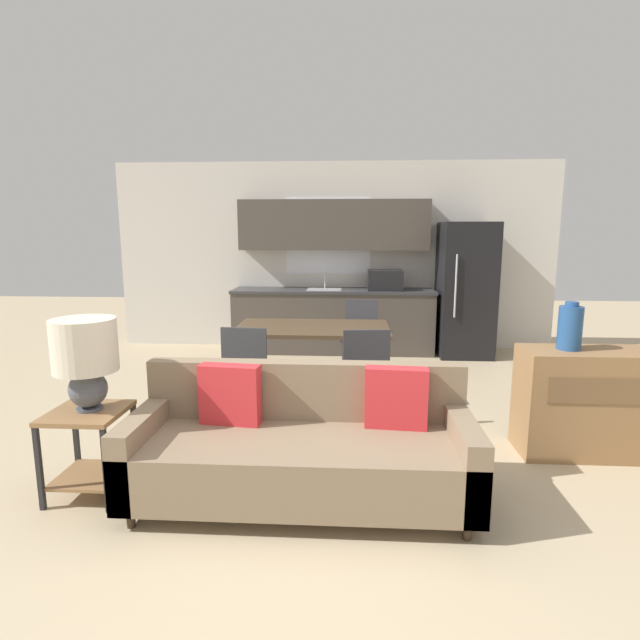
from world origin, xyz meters
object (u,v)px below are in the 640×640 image
table_lamp (85,354)px  vase (570,327)px  dining_chair_near_right (364,371)px  dining_table (313,332)px  side_table (89,438)px  couch (302,447)px  refrigerator (465,290)px  dining_chair_far_right (360,333)px  dining_chair_near_left (248,368)px  credenza (594,402)px

table_lamp → vase: (3.33, 0.83, 0.06)m
dining_chair_near_right → dining_table: bearing=-65.4°
side_table → couch: bearing=1.8°
refrigerator → dining_chair_far_right: 1.85m
dining_chair_near_left → dining_chair_far_right: size_ratio=1.00×
table_lamp → dining_chair_near_right: (1.80, 1.25, -0.43)m
dining_table → dining_chair_far_right: size_ratio=1.77×
credenza → vase: (-0.22, 0.02, 0.58)m
couch → credenza: couch is taller
dining_chair_near_right → dining_chair_near_left: size_ratio=1.00×
table_lamp → dining_chair_far_right: table_lamp is taller
credenza → dining_chair_far_right: bearing=129.6°
side_table → dining_chair_far_right: 3.46m
refrigerator → dining_chair_near_left: 3.69m
dining_chair_near_right → dining_chair_far_right: bearing=-96.8°
dining_chair_near_left → refrigerator: bearing=-128.4°
side_table → refrigerator: bearing=50.7°
vase → dining_table: bearing=148.1°
refrigerator → dining_chair_near_left: (-2.49, -2.70, -0.41)m
credenza → dining_chair_far_right: (-1.75, 2.12, 0.10)m
side_table → table_lamp: size_ratio=0.96×
couch → vase: size_ratio=5.84×
side_table → dining_chair_near_right: bearing=35.1°
couch → dining_chair_far_right: dining_chair_far_right is taller
table_lamp → dining_chair_far_right: 3.46m
refrigerator → dining_table: 2.74m
table_lamp → dining_chair_far_right: bearing=58.4°
refrigerator → side_table: bearing=-129.3°
dining_table → side_table: 2.50m
dining_chair_near_left → dining_chair_far_right: 1.93m
refrigerator → credenza: bearing=-84.8°
dining_table → refrigerator: bearing=43.6°
dining_table → couch: size_ratio=0.74×
dining_chair_far_right → dining_chair_near_right: bearing=-83.1°
refrigerator → dining_chair_near_left: bearing=-132.7°
couch → dining_chair_far_right: bearing=81.7°
dining_chair_far_right → couch: bearing=-91.4°
vase → dining_chair_near_right: (-1.53, 0.43, -0.49)m
credenza → couch: bearing=-160.2°
refrigerator → table_lamp: 5.15m
dining_table → side_table: (-1.30, -2.12, -0.29)m
refrigerator → side_table: refrigerator is taller
dining_table → credenza: (2.27, -1.29, -0.26)m
dining_table → dining_chair_near_right: bearing=-58.6°
couch → side_table: couch is taller
couch → table_lamp: (-1.38, -0.02, 0.60)m
vase → dining_chair_far_right: (-1.53, 2.10, -0.49)m
dining_table → couch: (0.09, -2.08, -0.33)m
refrigerator → dining_chair_near_right: size_ratio=2.05×
table_lamp → dining_chair_near_left: size_ratio=0.66×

